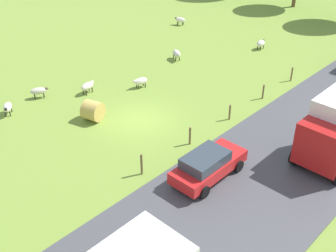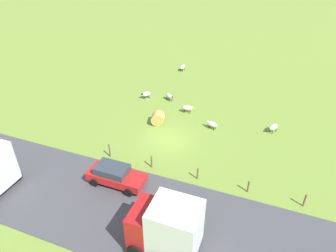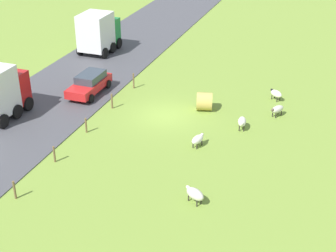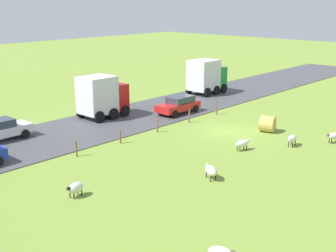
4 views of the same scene
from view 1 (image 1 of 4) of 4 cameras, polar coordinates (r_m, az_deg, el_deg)
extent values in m
plane|color=olive|center=(27.21, -3.63, 0.71)|extent=(160.00, 160.00, 0.00)
cube|color=#47474C|center=(22.71, 11.88, -7.05)|extent=(8.00, 80.00, 0.06)
ellipsoid|color=silver|center=(30.67, -10.58, 5.18)|extent=(0.71, 1.17, 0.51)
ellipsoid|color=silver|center=(30.95, -9.96, 5.74)|extent=(0.22, 0.29, 0.20)
cylinder|color=#2D2823|center=(31.11, -10.34, 4.84)|extent=(0.07, 0.07, 0.36)
cylinder|color=#2D2823|center=(30.94, -9.95, 4.72)|extent=(0.07, 0.07, 0.36)
cylinder|color=#2D2823|center=(30.73, -11.09, 4.40)|extent=(0.07, 0.07, 0.36)
cylinder|color=#2D2823|center=(30.55, -10.69, 4.28)|extent=(0.07, 0.07, 0.36)
ellipsoid|color=silver|center=(31.05, -3.61, 5.92)|extent=(0.77, 1.13, 0.50)
ellipsoid|color=silver|center=(30.81, -4.43, 5.90)|extent=(0.25, 0.30, 0.20)
cylinder|color=#2D2823|center=(30.98, -3.94, 5.13)|extent=(0.07, 0.07, 0.31)
cylinder|color=#2D2823|center=(31.20, -4.17, 5.33)|extent=(0.07, 0.07, 0.31)
cylinder|color=#2D2823|center=(31.20, -3.00, 5.37)|extent=(0.07, 0.07, 0.31)
cylinder|color=#2D2823|center=(31.42, -3.24, 5.57)|extent=(0.07, 0.07, 0.31)
ellipsoid|color=silver|center=(29.43, -20.37, 2.35)|extent=(1.11, 1.04, 0.50)
ellipsoid|color=black|center=(28.96, -20.58, 2.07)|extent=(0.32, 0.30, 0.20)
cylinder|color=#2D2823|center=(29.32, -20.08, 1.50)|extent=(0.07, 0.07, 0.33)
cylinder|color=#2D2823|center=(29.38, -20.60, 1.46)|extent=(0.07, 0.07, 0.33)
cylinder|color=#2D2823|center=(29.80, -19.90, 2.04)|extent=(0.07, 0.07, 0.33)
cylinder|color=#2D2823|center=(29.86, -20.41, 2.00)|extent=(0.07, 0.07, 0.33)
ellipsoid|color=beige|center=(30.84, -16.67, 4.44)|extent=(0.98, 1.20, 0.49)
ellipsoid|color=brown|center=(30.78, -15.74, 4.77)|extent=(0.29, 0.32, 0.20)
cylinder|color=#2D2823|center=(31.11, -16.03, 4.05)|extent=(0.07, 0.07, 0.34)
cylinder|color=#2D2823|center=(30.87, -16.01, 3.83)|extent=(0.07, 0.07, 0.34)
cylinder|color=#2D2823|center=(31.12, -17.14, 3.88)|extent=(0.07, 0.07, 0.34)
cylinder|color=#2D2823|center=(30.88, -17.12, 3.66)|extent=(0.07, 0.07, 0.34)
ellipsoid|color=beige|center=(35.60, 1.12, 9.52)|extent=(1.26, 1.04, 0.56)
ellipsoid|color=silver|center=(35.09, 1.40, 9.39)|extent=(0.31, 0.28, 0.20)
cylinder|color=#2D2823|center=(35.52, 1.51, 8.82)|extent=(0.07, 0.07, 0.31)
cylinder|color=#2D2823|center=(35.43, 1.04, 8.76)|extent=(0.07, 0.07, 0.31)
cylinder|color=#2D2823|center=(36.06, 1.19, 9.19)|extent=(0.07, 0.07, 0.31)
cylinder|color=#2D2823|center=(35.97, 0.72, 9.13)|extent=(0.07, 0.07, 0.31)
ellipsoid|color=silver|center=(38.57, 12.13, 10.57)|extent=(0.68, 1.05, 0.56)
ellipsoid|color=black|center=(38.93, 12.46, 10.93)|extent=(0.21, 0.28, 0.20)
cylinder|color=#2D2823|center=(38.99, 12.04, 10.25)|extent=(0.07, 0.07, 0.29)
cylinder|color=#2D2823|center=(38.87, 12.45, 10.14)|extent=(0.07, 0.07, 0.29)
cylinder|color=#2D2823|center=(38.52, 11.68, 10.03)|extent=(0.07, 0.07, 0.29)
cylinder|color=#2D2823|center=(38.41, 12.10, 9.91)|extent=(0.07, 0.07, 0.29)
ellipsoid|color=white|center=(43.70, 1.63, 13.80)|extent=(1.09, 0.81, 0.49)
ellipsoid|color=brown|center=(43.83, 1.05, 14.01)|extent=(0.31, 0.26, 0.20)
cylinder|color=#2D2823|center=(43.78, 1.22, 13.35)|extent=(0.07, 0.07, 0.34)
cylinder|color=#2D2823|center=(44.02, 1.35, 13.45)|extent=(0.07, 0.07, 0.34)
cylinder|color=#2D2823|center=(43.60, 1.90, 13.26)|extent=(0.07, 0.07, 0.34)
cylinder|color=#2D2823|center=(43.84, 2.03, 13.36)|extent=(0.07, 0.07, 0.34)
cylinder|color=tan|center=(27.36, -9.85, 1.99)|extent=(1.38, 1.50, 1.26)
cylinder|color=brown|center=(22.38, -3.50, -5.06)|extent=(0.12, 0.12, 1.23)
cylinder|color=brown|center=(24.68, 2.90, -1.30)|extent=(0.12, 0.12, 1.11)
cylinder|color=brown|center=(27.32, 8.13, 1.81)|extent=(0.12, 0.12, 1.02)
cylinder|color=brown|center=(30.18, 12.42, 4.43)|extent=(0.12, 0.12, 1.03)
cylinder|color=brown|center=(33.23, 15.97, 6.58)|extent=(0.12, 0.12, 1.07)
cube|color=#B21919|center=(23.04, 19.44, -2.62)|extent=(2.42, 1.20, 2.30)
cylinder|color=black|center=(24.04, 16.41, -3.80)|extent=(0.30, 0.96, 0.96)
cylinder|color=black|center=(25.04, 17.84, -2.51)|extent=(0.30, 0.96, 0.96)
cylinder|color=black|center=(26.25, 19.39, -1.11)|extent=(0.30, 0.96, 0.96)
cube|color=red|center=(22.18, 5.40, -5.30)|extent=(1.74, 4.34, 0.62)
cube|color=#333D47|center=(21.62, 4.93, -4.43)|extent=(1.53, 2.39, 0.56)
cylinder|color=black|center=(23.70, 5.85, -3.52)|extent=(0.22, 0.64, 0.64)
cylinder|color=black|center=(22.91, 9.27, -5.22)|extent=(0.22, 0.64, 0.64)
cylinder|color=black|center=(21.94, 1.25, -6.65)|extent=(0.22, 0.64, 0.64)
cylinder|color=black|center=(21.09, 4.80, -8.64)|extent=(0.22, 0.64, 0.64)
camera|label=2|loc=(24.60, 60.31, 23.17)|focal=33.35mm
camera|label=3|loc=(52.19, 13.12, 32.51)|focal=52.62mm
camera|label=4|loc=(57.10, 3.84, 27.61)|focal=48.09mm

